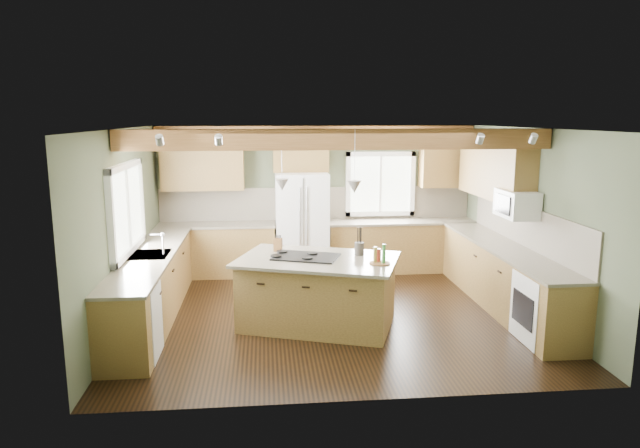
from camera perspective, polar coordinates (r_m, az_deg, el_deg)
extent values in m
plane|color=black|center=(8.17, 1.33, -9.00)|extent=(5.60, 5.60, 0.00)
plane|color=silver|center=(7.69, 1.42, 9.54)|extent=(5.60, 5.60, 0.00)
plane|color=#48533B|center=(10.28, -0.31, 2.59)|extent=(5.60, 0.00, 5.60)
plane|color=#48533B|center=(7.99, -18.97, -0.38)|extent=(0.00, 5.00, 5.00)
plane|color=#48533B|center=(8.63, 20.17, 0.33)|extent=(0.00, 5.00, 5.00)
cube|color=brown|center=(7.32, 1.78, 8.46)|extent=(5.55, 0.26, 0.26)
cube|color=brown|center=(10.08, -0.26, 9.50)|extent=(5.55, 0.20, 0.10)
cube|color=brown|center=(10.28, -0.30, 2.08)|extent=(5.58, 0.03, 0.58)
cube|color=brown|center=(8.68, 19.90, -0.20)|extent=(0.03, 3.70, 0.58)
cube|color=brown|center=(10.14, -10.28, -2.65)|extent=(2.02, 0.60, 0.88)
cube|color=#4F473A|center=(10.05, -10.37, -0.10)|extent=(2.06, 0.64, 0.04)
cube|color=brown|center=(10.39, 8.06, -2.26)|extent=(2.62, 0.60, 0.88)
cube|color=#4F473A|center=(10.30, 8.13, 0.24)|extent=(2.66, 0.64, 0.04)
cube|color=brown|center=(8.18, -16.47, -6.20)|extent=(0.60, 3.70, 0.88)
cube|color=#4F473A|center=(8.06, -16.64, -3.06)|extent=(0.64, 3.74, 0.04)
cube|color=brown|center=(8.73, 17.88, -5.20)|extent=(0.60, 3.70, 0.88)
cube|color=#4F473A|center=(8.62, 18.06, -2.26)|extent=(0.64, 3.74, 0.04)
cube|color=brown|center=(10.05, -11.65, 5.91)|extent=(1.40, 0.35, 0.90)
cube|color=brown|center=(10.00, -1.95, 7.25)|extent=(0.96, 0.35, 0.70)
cube|color=brown|center=(9.28, 17.06, 5.27)|extent=(0.35, 2.20, 0.90)
cube|color=brown|center=(10.50, 12.44, 6.08)|extent=(0.90, 0.35, 0.90)
cube|color=white|center=(8.00, -18.86, 1.45)|extent=(0.04, 1.60, 1.05)
cube|color=white|center=(10.40, 6.04, 4.01)|extent=(1.10, 0.04, 1.00)
cube|color=#262628|center=(8.06, -16.64, -3.03)|extent=(0.50, 0.65, 0.03)
cylinder|color=#B2B2B7|center=(8.00, -15.43, -2.01)|extent=(0.02, 0.02, 0.28)
cube|color=white|center=(6.97, -18.37, -9.37)|extent=(0.60, 0.60, 0.84)
cube|color=white|center=(7.61, 21.69, -7.88)|extent=(0.60, 0.72, 0.84)
cube|color=white|center=(8.45, 19.08, 1.91)|extent=(0.40, 0.70, 0.38)
cone|color=#B2B2B7|center=(7.47, -3.82, 3.94)|extent=(0.18, 0.18, 0.16)
cone|color=#B2B2B7|center=(7.24, 3.46, 3.73)|extent=(0.18, 0.18, 0.16)
cube|color=white|center=(9.95, -1.83, -0.03)|extent=(0.90, 0.74, 1.80)
cube|color=olive|center=(7.65, -0.23, -6.92)|extent=(2.20, 1.74, 0.88)
cube|color=#4F473A|center=(7.52, -0.23, -3.58)|extent=(2.36, 1.91, 0.04)
cube|color=black|center=(7.55, -1.41, -3.29)|extent=(0.97, 0.80, 0.02)
cube|color=brown|center=(7.90, -4.23, -2.08)|extent=(0.13, 0.11, 0.18)
cylinder|color=#3C3530|center=(7.69, 3.95, -2.48)|extent=(0.14, 0.14, 0.17)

